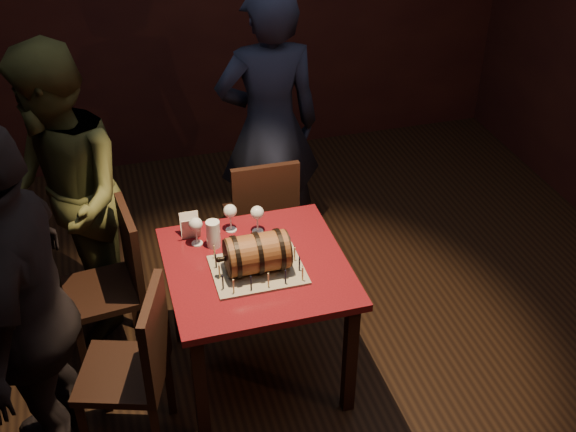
{
  "coord_description": "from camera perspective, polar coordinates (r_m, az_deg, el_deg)",
  "views": [
    {
      "loc": [
        -0.81,
        -2.84,
        2.98
      ],
      "look_at": [
        0.01,
        0.05,
        0.95
      ],
      "focal_mm": 45.0,
      "sensor_mm": 36.0,
      "label": 1
    }
  ],
  "objects": [
    {
      "name": "person_left_rear",
      "position": [
        4.09,
        -17.34,
        1.27
      ],
      "size": [
        0.81,
        0.96,
        1.74
      ],
      "primitive_type": "imported",
      "rotation": [
        0.0,
        0.0,
        -1.37
      ],
      "color": "#3F4221",
      "rests_on": "ground"
    },
    {
      "name": "birthday_candles",
      "position": [
        3.56,
        -2.42,
        -3.69
      ],
      "size": [
        0.4,
        0.3,
        0.09
      ],
      "color": "#F5DD92",
      "rests_on": "cake_board"
    },
    {
      "name": "barrel_cake",
      "position": [
        3.52,
        -2.45,
        -2.96
      ],
      "size": [
        0.36,
        0.21,
        0.21
      ],
      "color": "brown",
      "rests_on": "cake_board"
    },
    {
      "name": "pint_of_ale",
      "position": [
        3.73,
        -5.92,
        -1.46
      ],
      "size": [
        0.07,
        0.07,
        0.15
      ],
      "color": "silver",
      "rests_on": "pub_table"
    },
    {
      "name": "pub_table",
      "position": [
        3.7,
        -2.46,
        -5.17
      ],
      "size": [
        0.9,
        0.9,
        0.75
      ],
      "color": "#4F0D14",
      "rests_on": "ground"
    },
    {
      "name": "chair_left_rear",
      "position": [
        4.01,
        -13.42,
        -4.78
      ],
      "size": [
        0.44,
        0.44,
        0.93
      ],
      "color": "black",
      "rests_on": "ground"
    },
    {
      "name": "wine_glass_left",
      "position": [
        3.73,
        -7.31,
        -0.74
      ],
      "size": [
        0.07,
        0.07,
        0.16
      ],
      "color": "silver",
      "rests_on": "pub_table"
    },
    {
      "name": "chair_left_front",
      "position": [
        3.51,
        -11.79,
        -11.33
      ],
      "size": [
        0.5,
        0.5,
        0.93
      ],
      "color": "black",
      "rests_on": "ground"
    },
    {
      "name": "menu_card",
      "position": [
        3.82,
        -7.72,
        -0.84
      ],
      "size": [
        0.1,
        0.05,
        0.13
      ],
      "primitive_type": null,
      "color": "white",
      "rests_on": "pub_table"
    },
    {
      "name": "person_back",
      "position": [
        4.56,
        -1.51,
        6.98
      ],
      "size": [
        0.68,
        0.46,
        1.81
      ],
      "primitive_type": "imported",
      "rotation": [
        0.0,
        0.0,
        3.11
      ],
      "color": "black",
      "rests_on": "ground"
    },
    {
      "name": "wine_glass_mid",
      "position": [
        3.81,
        -4.59,
        0.31
      ],
      "size": [
        0.07,
        0.07,
        0.16
      ],
      "color": "silver",
      "rests_on": "pub_table"
    },
    {
      "name": "chair_back",
      "position": [
        4.39,
        -2.02,
        -0.02
      ],
      "size": [
        0.41,
        0.41,
        0.93
      ],
      "color": "black",
      "rests_on": "ground"
    },
    {
      "name": "person_left_front",
      "position": [
        3.29,
        -20.04,
        -7.24
      ],
      "size": [
        0.64,
        1.14,
        1.84
      ],
      "primitive_type": "imported",
      "rotation": [
        0.0,
        0.0,
        -1.75
      ],
      "color": "black",
      "rests_on": "ground"
    },
    {
      "name": "room_shell",
      "position": [
        3.35,
        0.08,
        5.91
      ],
      "size": [
        5.04,
        5.04,
        2.8
      ],
      "color": "black",
      "rests_on": "ground"
    },
    {
      "name": "wine_glass_right",
      "position": [
        3.79,
        -2.45,
        0.19
      ],
      "size": [
        0.07,
        0.07,
        0.16
      ],
      "color": "silver",
      "rests_on": "pub_table"
    },
    {
      "name": "cake_board",
      "position": [
        3.59,
        -2.41,
        -4.28
      ],
      "size": [
        0.45,
        0.35,
        0.01
      ],
      "primitive_type": "cube",
      "color": "gray",
      "rests_on": "pub_table"
    }
  ]
}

